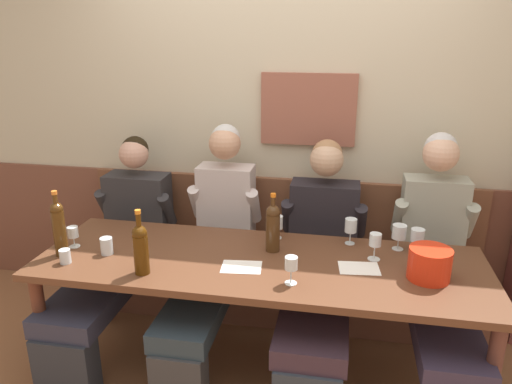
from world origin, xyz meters
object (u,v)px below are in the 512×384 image
wine_glass_by_bottle (399,232)px  wine_glass_right_end (277,223)px  person_center_left_seat (118,245)px  person_right_seat (320,259)px  wall_bench (276,276)px  person_center_right_seat (214,243)px  wine_glass_center_rear (291,265)px  person_left_seat (438,262)px  wine_glass_center_front (73,233)px  wine_bottle_clear_water (141,247)px  dining_table (260,272)px  ice_bucket (429,264)px  water_tumbler_left (65,256)px  wine_bottle_green_tall (273,226)px  wine_glass_mid_right (417,236)px  wine_bottle_amber_mid (59,227)px  wine_glass_left_end (351,227)px  wine_glass_near_bucket (375,241)px  water_tumbler_right (107,246)px

wine_glass_by_bottle → wine_glass_right_end: size_ratio=1.05×
person_center_left_seat → person_right_seat: person_right_seat is taller
wine_glass_right_end → wall_bench: bearing=97.6°
person_center_right_seat → wine_glass_center_rear: bearing=-45.3°
person_center_left_seat → person_left_seat: 1.97m
person_center_left_seat → wine_glass_center_front: 0.40m
person_center_left_seat → wine_glass_center_rear: person_center_left_seat is taller
wine_bottle_clear_water → dining_table: bearing=24.3°
person_left_seat → ice_bucket: person_left_seat is taller
dining_table → water_tumbler_left: (-1.02, -0.23, 0.11)m
person_center_left_seat → person_center_right_seat: (0.64, 0.03, 0.06)m
wine_bottle_green_tall → wine_glass_mid_right: size_ratio=2.48×
wine_bottle_green_tall → wine_bottle_clear_water: bearing=-147.7°
person_center_left_seat → person_left_seat: bearing=0.6°
wine_glass_center_front → person_right_seat: bearing=13.5°
person_right_seat → wine_glass_mid_right: person_right_seat is taller
person_left_seat → wine_glass_mid_right: (-0.14, -0.05, 0.17)m
wall_bench → dining_table: (0.00, -0.66, 0.37)m
person_right_seat → ice_bucket: 0.68m
water_tumbler_left → person_right_seat: bearing=21.8°
water_tumbler_left → wine_bottle_clear_water: bearing=-3.7°
wine_glass_center_front → wine_bottle_amber_mid: bearing=-95.2°
wine_bottle_amber_mid → wine_glass_left_end: size_ratio=2.41×
wine_glass_near_bucket → wine_glass_right_end: bearing=161.9°
dining_table → wine_glass_near_bucket: size_ratio=16.00×
dining_table → person_center_left_seat: person_center_left_seat is taller
person_center_left_seat → water_tumbler_right: size_ratio=12.93×
dining_table → wine_bottle_green_tall: wine_bottle_green_tall is taller
water_tumbler_left → water_tumbler_right: size_ratio=0.81×
wine_glass_mid_right → water_tumbler_right: size_ratio=1.44×
dining_table → wine_glass_mid_right: bearing=17.5°
ice_bucket → water_tumbler_right: 1.72m
wine_glass_near_bucket → water_tumbler_right: 1.48m
ice_bucket → wine_bottle_green_tall: (-0.82, 0.18, 0.07)m
person_center_left_seat → ice_bucket: (1.85, -0.34, 0.21)m
wall_bench → wine_glass_right_end: size_ratio=19.48×
wine_glass_right_end → wine_glass_mid_right: (0.80, -0.04, 0.00)m
person_left_seat → water_tumbler_left: bearing=-164.8°
person_center_right_seat → wine_glass_center_front: 0.83m
person_right_seat → wall_bench: bearing=131.0°
wine_bottle_green_tall → ice_bucket: bearing=-12.1°
person_center_right_seat → wine_bottle_green_tall: (0.40, -0.19, 0.22)m
person_right_seat → person_left_seat: person_left_seat is taller
person_left_seat → wine_glass_mid_right: bearing=-160.0°
wine_glass_mid_right → water_tumbler_left: size_ratio=1.78×
wine_glass_by_bottle → person_right_seat: bearing=177.4°
person_right_seat → ice_bucket: size_ratio=5.99×
person_left_seat → wine_glass_right_end: size_ratio=9.54×
wine_glass_right_end → water_tumbler_right: wine_glass_right_end is taller
wine_bottle_clear_water → water_tumbler_left: wine_bottle_clear_water is taller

